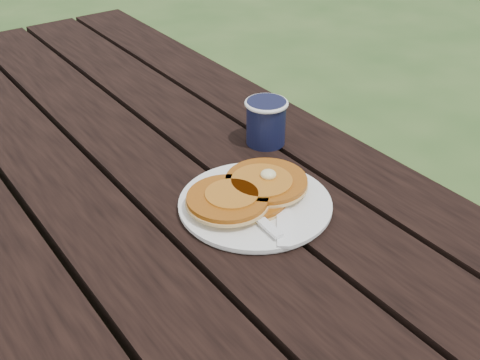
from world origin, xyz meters
TOP-DOWN VIEW (x-y plane):
  - picnic_table at (0.00, 0.00)m, footprint 1.36×1.80m
  - plate at (0.07, -0.21)m, footprint 0.32×0.32m
  - pancake_stack at (0.07, -0.20)m, footprint 0.21×0.14m
  - knife at (0.09, -0.26)m, footprint 0.13×0.15m
  - fork at (0.05, -0.26)m, footprint 0.04×0.16m
  - coffee_cup at (0.22, -0.05)m, footprint 0.08×0.08m

SIDE VIEW (x-z plane):
  - picnic_table at x=0.00m, z-range -0.01..0.74m
  - plate at x=0.07m, z-range 0.75..0.76m
  - knife at x=0.09m, z-range 0.76..0.76m
  - fork at x=0.05m, z-range 0.77..0.77m
  - pancake_stack at x=0.07m, z-range 0.76..0.79m
  - coffee_cup at x=0.22m, z-range 0.76..0.84m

